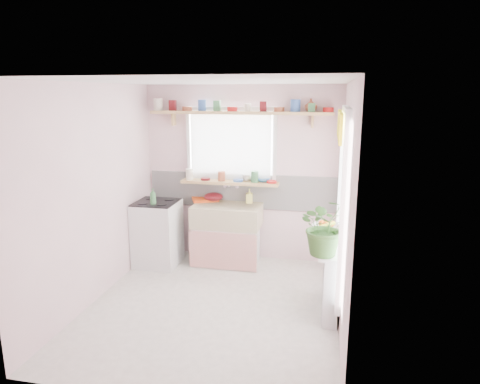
# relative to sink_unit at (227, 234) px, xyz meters

# --- Properties ---
(room) EXTENTS (3.20, 3.20, 3.20)m
(room) POSITION_rel_sink_unit_xyz_m (0.81, -0.43, 0.94)
(room) COLOR silver
(room) RESTS_ON ground
(sink_unit) EXTENTS (0.95, 0.65, 1.11)m
(sink_unit) POSITION_rel_sink_unit_xyz_m (0.00, 0.00, 0.00)
(sink_unit) COLOR white
(sink_unit) RESTS_ON ground
(cooker) EXTENTS (0.58, 0.58, 0.93)m
(cooker) POSITION_rel_sink_unit_xyz_m (-0.95, -0.24, 0.03)
(cooker) COLOR white
(cooker) RESTS_ON ground
(radiator_ledge) EXTENTS (0.22, 0.95, 0.78)m
(radiator_ledge) POSITION_rel_sink_unit_xyz_m (1.45, -1.09, -0.03)
(radiator_ledge) COLOR white
(radiator_ledge) RESTS_ON ground
(windowsill) EXTENTS (1.40, 0.22, 0.04)m
(windowsill) POSITION_rel_sink_unit_xyz_m (-0.00, 0.19, 0.71)
(windowsill) COLOR tan
(windowsill) RESTS_ON room
(pine_shelf) EXTENTS (2.52, 0.24, 0.04)m
(pine_shelf) POSITION_rel_sink_unit_xyz_m (0.15, 0.18, 1.69)
(pine_shelf) COLOR tan
(pine_shelf) RESTS_ON room
(shelf_crockery) EXTENTS (2.47, 0.11, 0.12)m
(shelf_crockery) POSITION_rel_sink_unit_xyz_m (0.11, 0.18, 1.76)
(shelf_crockery) COLOR silver
(shelf_crockery) RESTS_ON pine_shelf
(sill_crockery) EXTENTS (1.35, 0.11, 0.12)m
(sill_crockery) POSITION_rel_sink_unit_xyz_m (-0.05, 0.19, 0.78)
(sill_crockery) COLOR silver
(sill_crockery) RESTS_ON windowsill
(dish_tray) EXTENTS (0.44, 0.40, 0.04)m
(dish_tray) POSITION_rel_sink_unit_xyz_m (-0.38, 0.21, 0.44)
(dish_tray) COLOR #EF5115
(dish_tray) RESTS_ON sink_unit
(colander) EXTENTS (0.35, 0.35, 0.12)m
(colander) POSITION_rel_sink_unit_xyz_m (-0.25, 0.21, 0.48)
(colander) COLOR #5E1016
(colander) RESTS_ON sink_unit
(jade_plant) EXTENTS (0.67, 0.63, 0.61)m
(jade_plant) POSITION_rel_sink_unit_xyz_m (1.37, -1.42, 0.65)
(jade_plant) COLOR #335E25
(jade_plant) RESTS_ON radiator_ledge
(fruit_bowl) EXTENTS (0.36, 0.36, 0.08)m
(fruit_bowl) POSITION_rel_sink_unit_xyz_m (1.37, -0.69, 0.38)
(fruit_bowl) COLOR silver
(fruit_bowl) RESTS_ON radiator_ledge
(herb_pot) EXTENTS (0.12, 0.10, 0.21)m
(herb_pot) POSITION_rel_sink_unit_xyz_m (1.36, -1.49, 0.45)
(herb_pot) COLOR #2C5A24
(herb_pot) RESTS_ON radiator_ledge
(soap_bottle_sink) EXTENTS (0.11, 0.11, 0.21)m
(soap_bottle_sink) POSITION_rel_sink_unit_xyz_m (0.28, 0.21, 0.52)
(soap_bottle_sink) COLOR #E1DD64
(soap_bottle_sink) RESTS_ON sink_unit
(sill_cup) EXTENTS (0.15, 0.15, 0.09)m
(sill_cup) POSITION_rel_sink_unit_xyz_m (0.24, 0.25, 0.77)
(sill_cup) COLOR beige
(sill_cup) RESTS_ON windowsill
(sill_bowl) EXTENTS (0.23, 0.23, 0.06)m
(sill_bowl) POSITION_rel_sink_unit_xyz_m (0.47, 0.25, 0.76)
(sill_bowl) COLOR #3877B8
(sill_bowl) RESTS_ON windowsill
(shelf_vase) EXTENTS (0.18, 0.18, 0.17)m
(shelf_vase) POSITION_rel_sink_unit_xyz_m (1.10, 0.24, 1.79)
(shelf_vase) COLOR #A24F31
(shelf_vase) RESTS_ON pine_shelf
(cooker_bottle) EXTENTS (0.09, 0.09, 0.22)m
(cooker_bottle) POSITION_rel_sink_unit_xyz_m (-0.93, -0.39, 0.59)
(cooker_bottle) COLOR #42844B
(cooker_bottle) RESTS_ON cooker
(fruit) EXTENTS (0.20, 0.14, 0.10)m
(fruit) POSITION_rel_sink_unit_xyz_m (1.38, -0.69, 0.45)
(fruit) COLOR orange
(fruit) RESTS_ON fruit_bowl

